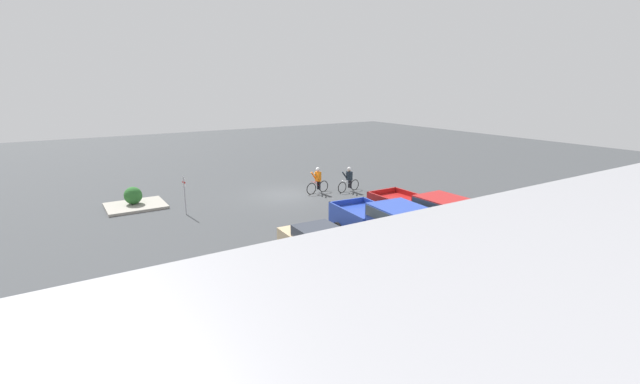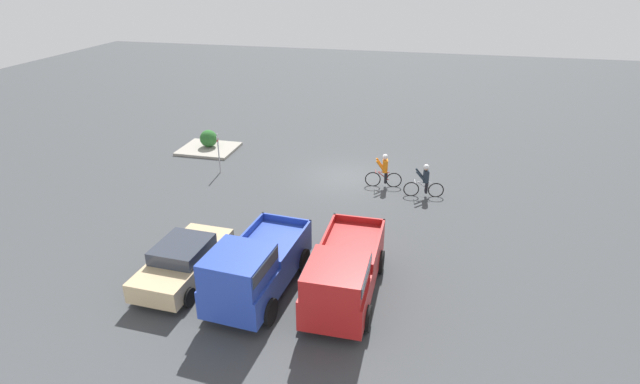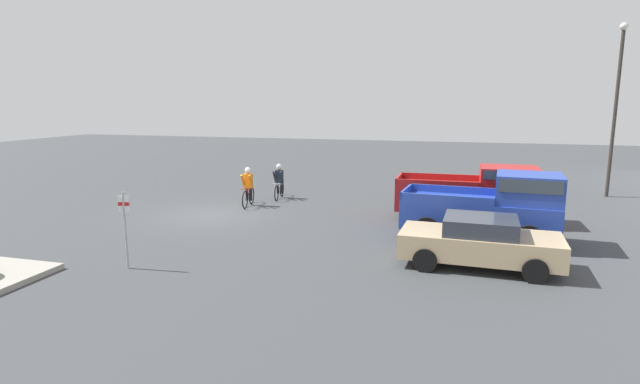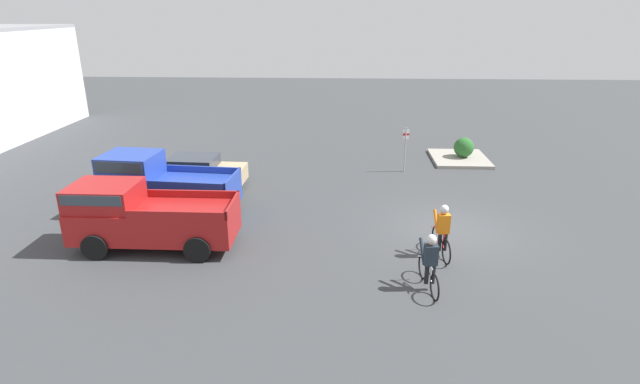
{
  "view_description": "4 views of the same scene",
  "coord_description": "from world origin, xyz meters",
  "px_view_note": "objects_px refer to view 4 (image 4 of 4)",
  "views": [
    {
      "loc": [
        12.31,
        23.49,
        6.88
      ],
      "look_at": [
        0.31,
        4.58,
        1.2
      ],
      "focal_mm": 24.0,
      "sensor_mm": 36.0,
      "label": 1
    },
    {
      "loc": [
        -4.12,
        23.21,
        10.08
      ],
      "look_at": [
        0.31,
        4.58,
        1.2
      ],
      "focal_mm": 28.0,
      "sensor_mm": 36.0,
      "label": 2
    },
    {
      "loc": [
        17.66,
        9.44,
        4.49
      ],
      "look_at": [
        0.31,
        4.58,
        1.2
      ],
      "focal_mm": 28.0,
      "sensor_mm": 36.0,
      "label": 3
    },
    {
      "loc": [
        -16.08,
        3.82,
        7.25
      ],
      "look_at": [
        0.31,
        4.58,
        1.2
      ],
      "focal_mm": 28.0,
      "sensor_mm": 36.0,
      "label": 4
    }
  ],
  "objects_px": {
    "cyclist_1": "(430,261)",
    "cyclist_0": "(442,231)",
    "pickup_truck_0": "(143,215)",
    "shrub": "(464,147)",
    "sedan_0": "(194,172)",
    "pickup_truck_1": "(159,183)",
    "fire_lane_sign": "(405,145)"
  },
  "relations": [
    {
      "from": "cyclist_1",
      "to": "cyclist_0",
      "type": "bearing_deg",
      "value": -19.43
    },
    {
      "from": "pickup_truck_0",
      "to": "cyclist_1",
      "type": "distance_m",
      "value": 8.99
    },
    {
      "from": "cyclist_1",
      "to": "shrub",
      "type": "xyz_separation_m",
      "value": [
        12.62,
        -3.72,
        -0.17
      ]
    },
    {
      "from": "sedan_0",
      "to": "cyclist_1",
      "type": "bearing_deg",
      "value": -131.81
    },
    {
      "from": "pickup_truck_1",
      "to": "cyclist_1",
      "type": "height_order",
      "value": "pickup_truck_1"
    },
    {
      "from": "pickup_truck_1",
      "to": "cyclist_0",
      "type": "distance_m",
      "value": 10.35
    },
    {
      "from": "cyclist_1",
      "to": "pickup_truck_0",
      "type": "bearing_deg",
      "value": 75.96
    },
    {
      "from": "sedan_0",
      "to": "shrub",
      "type": "relative_size",
      "value": 4.32
    },
    {
      "from": "sedan_0",
      "to": "cyclist_0",
      "type": "bearing_deg",
      "value": -121.7
    },
    {
      "from": "cyclist_1",
      "to": "shrub",
      "type": "bearing_deg",
      "value": -16.44
    },
    {
      "from": "cyclist_0",
      "to": "cyclist_1",
      "type": "distance_m",
      "value": 2.1
    },
    {
      "from": "cyclist_0",
      "to": "shrub",
      "type": "distance_m",
      "value": 11.07
    },
    {
      "from": "pickup_truck_1",
      "to": "sedan_0",
      "type": "bearing_deg",
      "value": -10.1
    },
    {
      "from": "fire_lane_sign",
      "to": "cyclist_0",
      "type": "bearing_deg",
      "value": -178.73
    },
    {
      "from": "sedan_0",
      "to": "cyclist_1",
      "type": "height_order",
      "value": "cyclist_1"
    },
    {
      "from": "fire_lane_sign",
      "to": "cyclist_1",
      "type": "bearing_deg",
      "value": 177.24
    },
    {
      "from": "cyclist_1",
      "to": "shrub",
      "type": "relative_size",
      "value": 1.87
    },
    {
      "from": "pickup_truck_0",
      "to": "cyclist_0",
      "type": "bearing_deg",
      "value": -91.24
    },
    {
      "from": "cyclist_0",
      "to": "shrub",
      "type": "bearing_deg",
      "value": -15.88
    },
    {
      "from": "pickup_truck_1",
      "to": "cyclist_0",
      "type": "bearing_deg",
      "value": -107.09
    },
    {
      "from": "shrub",
      "to": "sedan_0",
      "type": "bearing_deg",
      "value": 111.3
    },
    {
      "from": "pickup_truck_0",
      "to": "cyclist_0",
      "type": "distance_m",
      "value": 9.42
    },
    {
      "from": "cyclist_1",
      "to": "fire_lane_sign",
      "type": "relative_size",
      "value": 0.88
    },
    {
      "from": "pickup_truck_1",
      "to": "shrub",
      "type": "height_order",
      "value": "pickup_truck_1"
    },
    {
      "from": "cyclist_0",
      "to": "shrub",
      "type": "relative_size",
      "value": 1.78
    },
    {
      "from": "cyclist_0",
      "to": "cyclist_1",
      "type": "xyz_separation_m",
      "value": [
        -1.98,
        0.7,
        -0.02
      ]
    },
    {
      "from": "cyclist_0",
      "to": "pickup_truck_1",
      "type": "bearing_deg",
      "value": 72.91
    },
    {
      "from": "cyclist_0",
      "to": "shrub",
      "type": "xyz_separation_m",
      "value": [
        10.64,
        -3.03,
        -0.2
      ]
    },
    {
      "from": "pickup_truck_1",
      "to": "cyclist_1",
      "type": "bearing_deg",
      "value": -118.62
    },
    {
      "from": "cyclist_1",
      "to": "shrub",
      "type": "distance_m",
      "value": 13.16
    },
    {
      "from": "sedan_0",
      "to": "shrub",
      "type": "bearing_deg",
      "value": -68.7
    },
    {
      "from": "pickup_truck_1",
      "to": "shrub",
      "type": "distance_m",
      "value": 15.0
    }
  ]
}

